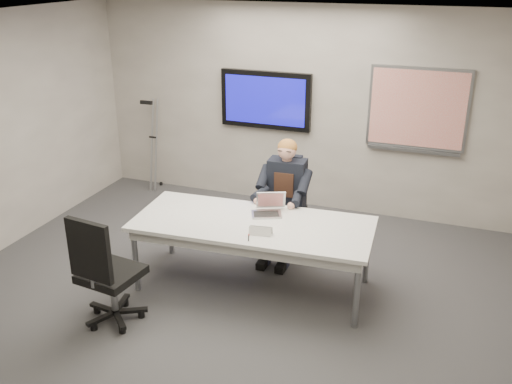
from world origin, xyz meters
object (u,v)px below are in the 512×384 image
(conference_table, at_px, (253,230))
(office_chair_far, at_px, (287,222))
(office_chair_near, at_px, (109,290))
(seated_person, at_px, (282,212))
(laptop, at_px, (268,208))

(conference_table, distance_m, office_chair_far, 1.08)
(office_chair_far, height_order, office_chair_near, office_chair_near)
(office_chair_far, height_order, seated_person, seated_person)
(seated_person, distance_m, laptop, 0.55)
(conference_table, distance_m, laptop, 0.32)
(office_chair_near, xyz_separation_m, seated_person, (1.13, 1.88, 0.20))
(office_chair_near, bearing_deg, conference_table, -126.48)
(conference_table, relative_size, office_chair_near, 2.18)
(office_chair_far, relative_size, laptop, 2.55)
(office_chair_near, xyz_separation_m, laptop, (1.13, 1.39, 0.46))
(laptop, bearing_deg, office_chair_near, -153.14)
(office_chair_far, bearing_deg, laptop, -99.50)
(office_chair_far, relative_size, seated_person, 0.73)
(laptop, bearing_deg, office_chair_far, 66.82)
(seated_person, bearing_deg, office_chair_near, -124.08)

